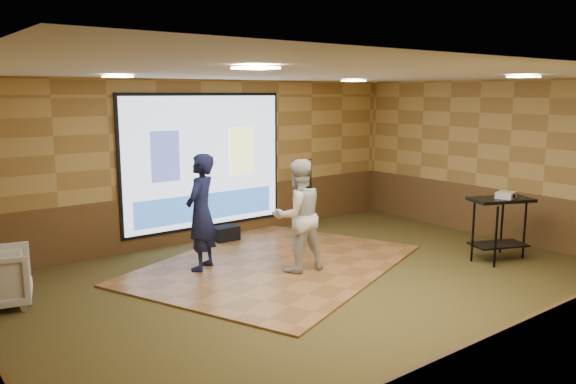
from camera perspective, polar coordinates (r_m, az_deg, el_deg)
ground at (r=8.12m, az=3.90°, el=-9.80°), size 9.00×9.00×0.00m
room_shell at (r=7.67m, az=4.08°, el=5.08°), size 9.04×7.04×3.02m
wainscot_back at (r=10.74m, az=-8.43°, el=-2.32°), size 9.00×0.04×0.95m
wainscot_front at (r=5.99m, az=27.19°, el=-13.47°), size 9.00×0.04×0.95m
wainscot_right at (r=11.36m, az=21.16°, el=-2.22°), size 0.04×7.00×0.95m
projector_screen at (r=10.54m, az=-8.46°, el=2.96°), size 3.32×0.06×2.52m
downlight_nw at (r=8.05m, az=-16.92°, el=11.16°), size 0.32×0.32×0.02m
downlight_ne at (r=10.46m, az=6.68°, el=11.15°), size 0.32×0.32×0.02m
downlight_sw at (r=5.10m, az=-3.32°, el=12.47°), size 0.32×0.32×0.02m
downlight_se at (r=8.41m, az=22.81°, el=10.75°), size 0.32×0.32×0.02m
dance_floor at (r=9.16m, az=-1.31°, el=-7.36°), size 5.36×4.78×0.03m
player_left at (r=8.76m, az=-8.83°, el=-2.04°), size 0.79×0.75×1.81m
player_right at (r=8.60m, az=1.00°, el=-2.41°), size 0.93×0.78×1.74m
av_table at (r=9.91m, az=20.74°, el=-2.27°), size 1.00×0.53×1.05m
projector at (r=9.86m, az=21.26°, el=-0.29°), size 0.37×0.33×0.10m
mic_stand at (r=11.37m, az=2.10°, el=-1.44°), size 0.58×0.24×1.49m
duffel_bag at (r=10.60m, az=-6.37°, el=-4.26°), size 0.48×0.32×0.29m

